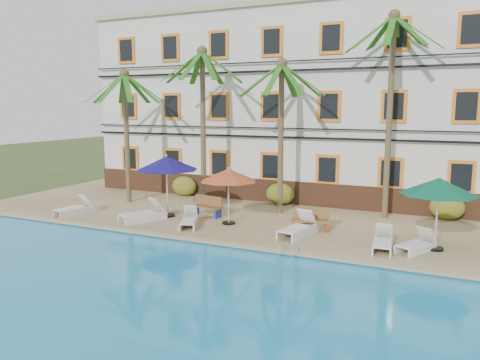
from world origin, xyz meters
The scene contains 24 objects.
ground centered at (0.00, 0.00, 0.00)m, with size 100.00×100.00×0.00m, color #384C23.
pool_deck centered at (0.00, 5.00, 0.12)m, with size 30.00×12.00×0.25m, color tan.
swimming_pool centered at (0.00, -7.00, 0.10)m, with size 26.00×12.00×0.20m, color #1A8CC9.
pool_coping centered at (0.00, -0.90, 0.28)m, with size 30.00×0.35×0.06m, color tan.
hotel_building centered at (0.00, 9.98, 5.37)m, with size 25.40×6.44×10.22m.
palm_a centered at (-8.35, 3.94, 4.72)m, with size 4.07×4.07×6.89m.
palm_b centered at (-4.13, 4.49, 5.29)m, with size 4.07×4.07×7.87m.
palm_c centered at (-0.19, 4.78, 4.88)m, with size 4.07×4.07×7.17m.
palm_d centered at (4.46, 5.83, 5.97)m, with size 4.07×4.07×9.07m.
shrub_left centered at (-6.56, 6.60, 0.80)m, with size 1.50×0.90×1.10m, color #225317.
shrub_mid centered at (-0.83, 6.60, 0.80)m, with size 1.50×0.90×1.10m, color #225317.
shrub_right centered at (7.02, 6.60, 0.80)m, with size 1.50×0.90×1.10m, color #225317.
umbrella_blue centered at (-4.62, 1.96, 2.69)m, with size 2.86×2.86×2.86m.
umbrella_red centered at (-1.48, 1.88, 2.35)m, with size 2.47×2.47×2.47m.
umbrella_green centered at (6.73, 1.61, 2.50)m, with size 2.64×2.64×2.64m.
lounger_a centered at (-8.81, 0.54, 0.53)m, with size 1.07×1.94×0.87m.
lounger_b centered at (-5.15, 0.85, 0.56)m, with size 1.56×2.16×0.97m.
lounger_c centered at (-2.80, 0.81, 0.52)m, with size 1.27×1.84×0.82m.
lounger_d centered at (1.82, 1.32, 0.56)m, with size 1.15×2.16×0.97m.
lounger_e centered at (5.06, 0.86, 0.52)m, with size 0.79×1.84×0.84m.
lounger_f centered at (6.16, 1.13, 0.51)m, with size 1.35×1.79×0.81m.
bench_left centered at (-2.99, 2.79, 0.72)m, with size 1.56×0.71×0.93m.
bench_right centered at (2.01, 2.23, 0.72)m, with size 1.57×0.96×0.93m.
pool_ladder centered at (2.22, -1.00, 0.25)m, with size 0.54×0.74×0.74m.
Camera 1 is at (7.11, -15.69, 5.24)m, focal length 35.00 mm.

